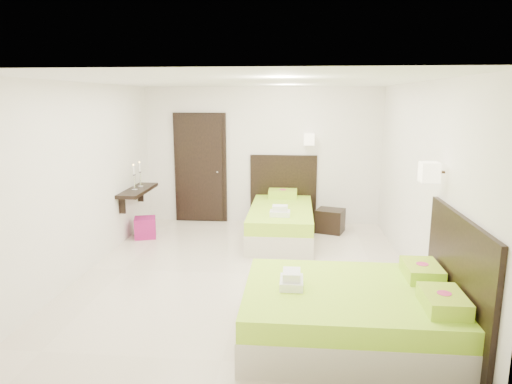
# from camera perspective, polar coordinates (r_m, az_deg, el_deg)

# --- Properties ---
(floor) EXTENTS (5.50, 5.50, 0.00)m
(floor) POSITION_cam_1_polar(r_m,az_deg,el_deg) (6.42, -1.15, -10.18)
(floor) COLOR beige
(floor) RESTS_ON ground
(bed_single) EXTENTS (1.27, 2.12, 1.75)m
(bed_single) POSITION_cam_1_polar(r_m,az_deg,el_deg) (7.97, 3.20, -3.43)
(bed_single) COLOR beige
(bed_single) RESTS_ON ground
(bed_double) EXTENTS (2.09, 1.78, 1.72)m
(bed_double) POSITION_cam_1_polar(r_m,az_deg,el_deg) (4.81, 12.52, -14.30)
(bed_double) COLOR beige
(bed_double) RESTS_ON ground
(nightstand) EXTENTS (0.58, 0.55, 0.42)m
(nightstand) POSITION_cam_1_polar(r_m,az_deg,el_deg) (8.39, 9.25, -3.55)
(nightstand) COLOR black
(nightstand) RESTS_ON ground
(ottoman) EXTENTS (0.44, 0.44, 0.35)m
(ottoman) POSITION_cam_1_polar(r_m,az_deg,el_deg) (8.19, -13.69, -4.34)
(ottoman) COLOR #8C1255
(ottoman) RESTS_ON ground
(door) EXTENTS (1.02, 0.15, 2.14)m
(door) POSITION_cam_1_polar(r_m,az_deg,el_deg) (8.92, -6.96, 2.94)
(door) COLOR black
(door) RESTS_ON ground
(console_shelf) EXTENTS (0.35, 1.20, 0.78)m
(console_shelf) POSITION_cam_1_polar(r_m,az_deg,el_deg) (8.16, -14.61, 0.16)
(console_shelf) COLOR black
(console_shelf) RESTS_ON ground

